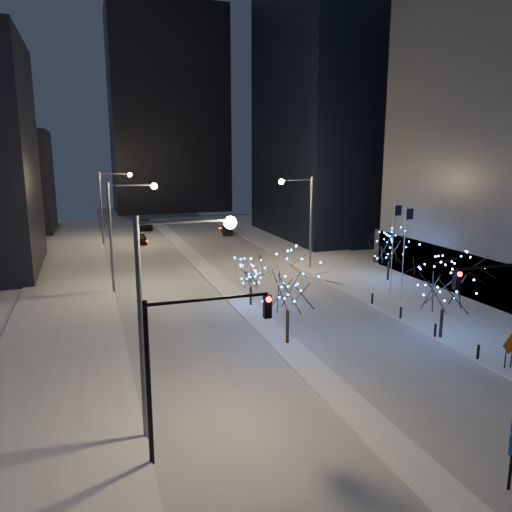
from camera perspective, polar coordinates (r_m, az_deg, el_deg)
name	(u,v)px	position (r m, az deg, el deg)	size (l,w,h in m)	color
ground	(366,422)	(25.43, 12.43, -18.07)	(160.00, 160.00, 0.00)	silver
road	(202,266)	(56.39, -6.19, -1.14)	(20.00, 130.00, 0.02)	#B3B8C3
median	(213,276)	(51.63, -4.96, -2.25)	(2.00, 80.00, 0.15)	silver
east_sidewalk	(394,288)	(48.72, 15.46, -3.50)	(10.00, 90.00, 0.15)	silver
west_sidewalk	(65,320)	(40.70, -21.02, -6.88)	(8.00, 90.00, 0.15)	silver
horizon_block	(168,112)	(112.44, -9.99, 15.91)	(24.00, 14.00, 42.00)	black
street_lamp_w_near	(165,296)	(21.75, -10.37, -4.56)	(4.40, 0.56, 10.00)	#595E66
street_lamp_w_mid	(122,221)	(46.17, -15.04, 3.85)	(4.40, 0.56, 10.00)	#595E66
street_lamp_w_far	(109,198)	(71.00, -16.48, 6.41)	(4.40, 0.56, 10.00)	#595E66
street_lamp_east	(303,210)	(53.75, 5.45, 5.21)	(3.90, 0.56, 10.00)	#595E66
traffic_signal_west	(187,350)	(20.52, -7.93, -10.62)	(5.26, 0.43, 7.00)	black
traffic_signal_east	(508,302)	(29.67, 26.83, -4.73)	(5.26, 0.43, 7.00)	black
flagpoles	(399,244)	(44.58, 16.02, 1.31)	(1.35, 2.60, 8.00)	silver
bollards	(417,321)	(38.10, 17.92, -7.09)	(0.16, 12.16, 0.90)	black
car_near	(141,239)	(71.49, -13.02, 1.91)	(1.61, 4.00, 1.36)	black
car_mid	(227,230)	(78.03, -3.38, 3.04)	(1.53, 4.40, 1.45)	black
car_far	(146,225)	(84.56, -12.49, 3.48)	(2.13, 5.23, 1.52)	black
holiday_tree_median_near	(288,282)	(32.36, 3.67, -3.02)	(6.08, 6.08, 6.44)	black
holiday_tree_median_far	(251,274)	(40.84, -0.62, -2.10)	(3.28, 3.28, 3.92)	black
holiday_tree_plaza_near	(444,283)	(35.70, 20.74, -2.88)	(5.98, 5.98, 6.09)	black
holiday_tree_plaza_far	(390,247)	(50.49, 15.02, 0.98)	(4.45, 4.45, 5.08)	black
construction_sign	(510,347)	(32.98, 27.00, -9.28)	(1.27, 0.25, 2.10)	black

